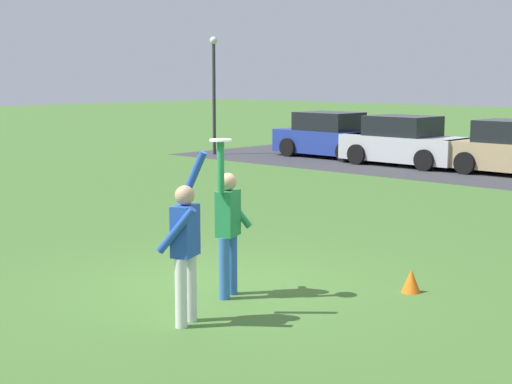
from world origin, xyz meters
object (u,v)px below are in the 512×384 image
Objects in this scene: frisbee_disc at (221,140)px; parked_car_blue at (331,137)px; lamppost_by_lot at (214,83)px; field_cone_orange at (411,281)px; parked_car_silver at (405,143)px; person_catcher at (228,224)px; person_defender at (185,243)px.

parked_car_blue is (-10.17, 15.31, -1.37)m from frisbee_disc.
lamppost_by_lot is 13.31× the size of field_cone_orange.
parked_car_silver is (3.31, -0.38, 0.00)m from parked_car_blue.
person_catcher is 7.45× the size of frisbee_disc.
parked_car_silver is 7.48m from lamppost_by_lot.
parked_car_blue is 17.72m from field_cone_orange.
frisbee_disc is 0.07× the size of parked_car_blue.
frisbee_disc is 0.07× the size of lamppost_by_lot.
frisbee_disc is (-0.39, 0.96, 1.11)m from person_defender.
frisbee_disc reaches higher than field_cone_orange.
person_catcher is at bearing 112.17° from frisbee_disc.
person_catcher reaches higher than parked_car_blue.
parked_car_silver is at bearing 123.18° from field_cone_orange.
person_catcher reaches higher than parked_car_silver.
field_cone_orange is (8.43, -12.89, -0.57)m from parked_car_silver.
person_defender reaches higher than parked_car_blue.
person_catcher is 0.51× the size of parked_car_blue.
parked_car_blue is 12.86× the size of field_cone_orange.
lamppost_by_lot is at bearing -155.29° from person_catcher.
lamppost_by_lot is at bearing 144.33° from field_cone_orange.
lamppost_by_lot reaches higher than parked_car_blue.
lamppost_by_lot is (-13.80, 12.92, 1.60)m from person_catcher.
parked_car_silver is at bearing 114.69° from frisbee_disc.
lamppost_by_lot reaches higher than parked_car_silver.
person_defender is 7.32× the size of frisbee_disc.
field_cone_orange is at bearing -43.54° from person_defender.
person_defender is 1.52m from frisbee_disc.
person_catcher reaches higher than person_defender.
parked_car_silver is (-6.78, 14.72, -0.25)m from person_catcher.
person_defender is at bearing -111.37° from field_cone_orange.
parked_car_silver is (-7.25, 15.89, -0.25)m from person_defender.
frisbee_disc reaches higher than person_defender.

